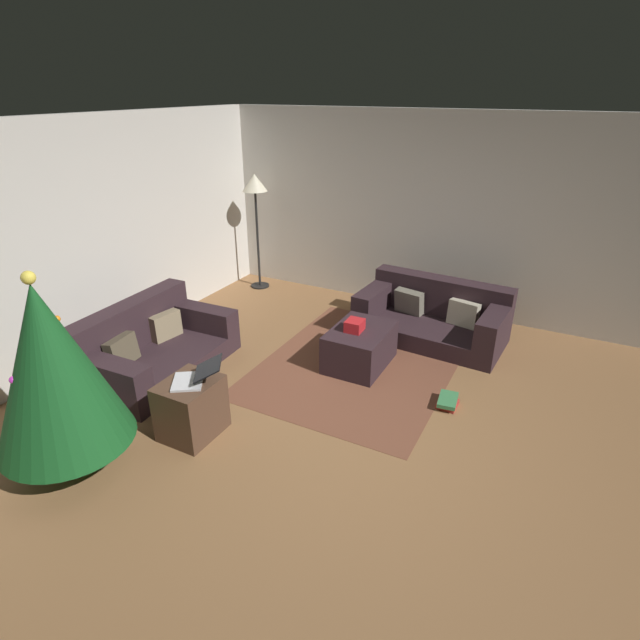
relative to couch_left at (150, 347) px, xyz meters
name	(u,v)px	position (x,y,z in m)	size (l,w,h in m)	color
ground_plane	(335,428)	(-0.04, -2.26, -0.27)	(6.40, 6.40, 0.00)	brown
rear_partition	(73,245)	(-0.04, 0.88, 1.03)	(6.40, 0.12, 2.60)	beige
corner_partition	(441,216)	(3.10, -2.26, 1.03)	(0.12, 6.40, 2.60)	beige
couch_left	(150,347)	(0.00, 0.00, 0.00)	(1.70, 1.04, 0.72)	#2D1E23
couch_right	(434,316)	(2.21, -2.52, 0.00)	(1.03, 1.79, 0.69)	#2D1E23
ottoman	(360,347)	(1.14, -2.00, -0.05)	(0.81, 0.60, 0.44)	#2D1E23
gift_box	(355,326)	(1.08, -1.95, 0.23)	(0.20, 0.18, 0.12)	red
tv_remote	(353,323)	(1.23, -1.87, 0.18)	(0.05, 0.16, 0.02)	black
christmas_tree	(51,367)	(-1.47, -0.58, 0.67)	(1.04, 1.04, 1.70)	brown
side_table	(191,408)	(-0.69, -1.16, 0.00)	(0.52, 0.44, 0.53)	#4C3323
laptop	(195,376)	(-0.65, -1.22, 0.32)	(0.48, 0.52, 0.19)	silver
book_stack	(448,402)	(0.78, -3.09, -0.22)	(0.31, 0.21, 0.09)	#B7332D
corner_lamp	(255,192)	(2.65, 0.35, 1.19)	(0.36, 0.36, 1.71)	black
area_rug	(359,364)	(1.14, -2.00, -0.26)	(2.60, 2.00, 0.01)	brown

